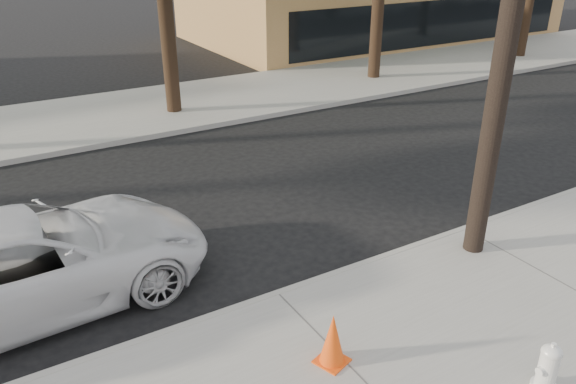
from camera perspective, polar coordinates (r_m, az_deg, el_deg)
name	(u,v)px	position (r m, az deg, el deg)	size (l,w,h in m)	color
ground	(221,241)	(10.44, -6.82, -5.02)	(120.00, 120.00, 0.00)	black
far_sidewalk	(103,117)	(17.94, -18.25, 7.27)	(90.00, 5.00, 0.15)	gray
curb_near	(277,296)	(8.81, -1.08, -10.56)	(90.00, 0.12, 0.16)	#9E9B93
police_cruiser	(28,262)	(9.22, -24.89, -6.43)	(2.48, 5.38, 1.50)	silver
fire_hydrant	(548,368)	(7.69, 24.89, -15.92)	(0.33, 0.31, 0.64)	white
traffic_cone	(333,340)	(7.36, 4.55, -14.72)	(0.48, 0.48, 0.74)	#FF4E0D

